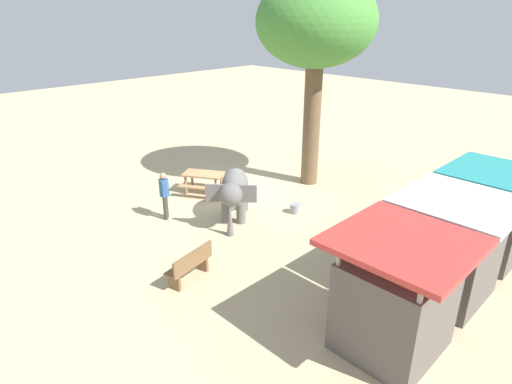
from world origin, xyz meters
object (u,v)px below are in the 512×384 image
(person_handler, at_px, (164,192))
(feed_bucket, at_px, (295,208))
(market_stall_red, at_px, (395,300))
(wooden_bench, at_px, (190,264))
(market_stall_teal, at_px, (489,218))
(shade_tree_main, at_px, (317,25))
(market_stall_white, at_px, (450,252))
(picnic_table_near, at_px, (203,178))
(elephant, at_px, (234,190))

(person_handler, relative_size, feed_bucket, 4.50)
(person_handler, distance_m, market_stall_red, 8.32)
(wooden_bench, height_order, market_stall_red, market_stall_red)
(person_handler, xyz_separation_m, feed_bucket, (-3.39, 2.78, -0.79))
(market_stall_teal, bearing_deg, wooden_bench, -35.71)
(person_handler, bearing_deg, shade_tree_main, 28.63)
(person_handler, height_order, feed_bucket, person_handler)
(market_stall_white, bearing_deg, picnic_table_near, -88.78)
(elephant, distance_m, wooden_bench, 3.71)
(person_handler, relative_size, shade_tree_main, 0.21)
(market_stall_teal, height_order, feed_bucket, market_stall_teal)
(market_stall_teal, xyz_separation_m, feed_bucket, (1.70, -5.54, -0.98))
(shade_tree_main, relative_size, market_stall_red, 3.06)
(elephant, relative_size, person_handler, 1.38)
(person_handler, height_order, market_stall_white, market_stall_white)
(wooden_bench, distance_m, picnic_table_near, 5.86)
(shade_tree_main, distance_m, wooden_bench, 9.63)
(market_stall_teal, bearing_deg, shade_tree_main, -97.29)
(picnic_table_near, xyz_separation_m, market_stall_red, (2.41, 9.19, 0.55))
(picnic_table_near, height_order, market_stall_red, market_stall_red)
(shade_tree_main, xyz_separation_m, wooden_bench, (7.59, 2.21, -5.50))
(elephant, height_order, picnic_table_near, elephant)
(market_stall_white, xyz_separation_m, feed_bucket, (-0.90, -5.54, -0.98))
(shade_tree_main, distance_m, market_stall_teal, 8.58)
(elephant, height_order, shade_tree_main, shade_tree_main)
(elephant, distance_m, market_stall_red, 6.85)
(elephant, bearing_deg, wooden_bench, -11.15)
(wooden_bench, height_order, feed_bucket, wooden_bench)
(person_handler, xyz_separation_m, picnic_table_near, (-2.29, -0.87, -0.36))
(shade_tree_main, relative_size, market_stall_white, 3.06)
(market_stall_red, bearing_deg, feed_bucket, -122.28)
(market_stall_teal, bearing_deg, market_stall_white, 0.00)
(wooden_bench, relative_size, market_stall_red, 0.58)
(elephant, distance_m, market_stall_teal, 7.52)
(picnic_table_near, bearing_deg, wooden_bench, 107.16)
(elephant, relative_size, wooden_bench, 1.54)
(market_stall_teal, height_order, market_stall_red, same)
(shade_tree_main, distance_m, feed_bucket, 6.54)
(market_stall_red, bearing_deg, market_stall_white, 180.00)
(person_handler, xyz_separation_m, wooden_bench, (1.60, 3.51, -0.48))
(person_handler, distance_m, wooden_bench, 3.89)
(market_stall_white, height_order, market_stall_red, same)
(wooden_bench, relative_size, market_stall_teal, 0.58)
(market_stall_teal, distance_m, feed_bucket, 5.88)
(market_stall_red, bearing_deg, elephant, -104.20)
(picnic_table_near, distance_m, feed_bucket, 3.83)
(picnic_table_near, relative_size, market_stall_red, 0.81)
(person_handler, bearing_deg, feed_bucket, 1.52)
(shade_tree_main, bearing_deg, person_handler, -12.21)
(wooden_bench, bearing_deg, elephant, 18.83)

